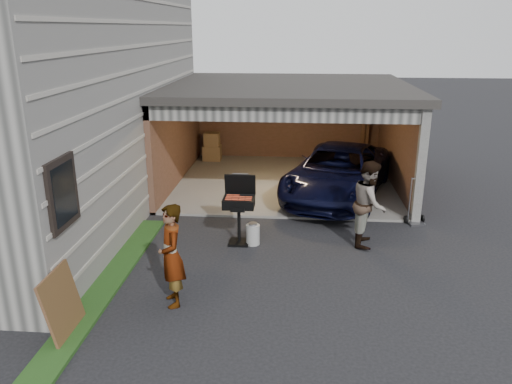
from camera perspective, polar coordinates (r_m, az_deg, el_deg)
ground at (r=8.93m, az=-2.68°, el=-11.15°), size 80.00×80.00×0.00m
house at (r=13.76m, az=-26.55°, el=9.58°), size 7.00×11.00×5.50m
groundcover_strip at (r=8.65m, az=-18.93°, el=-13.05°), size 0.50×8.00×0.06m
garage at (r=14.72m, az=3.55°, el=8.42°), size 6.80×6.30×2.90m
minivan at (r=13.48m, az=9.33°, el=2.03°), size 3.51×5.23×1.33m
woman at (r=8.26m, az=-9.64°, el=-7.19°), size 0.63×0.75×1.74m
man at (r=10.63m, az=12.84°, el=-1.28°), size 0.83×0.99×1.81m
bbq_grill at (r=10.43m, az=-1.96°, el=-1.44°), size 0.65×0.57×1.46m
propane_tank at (r=10.59m, az=-0.36°, el=-4.88°), size 0.37×0.37×0.44m
plywood_panel at (r=8.06m, az=-21.27°, el=-11.83°), size 0.26×0.92×1.02m
hand_truck at (r=12.27m, az=17.77°, el=-2.50°), size 0.49×0.43×1.12m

